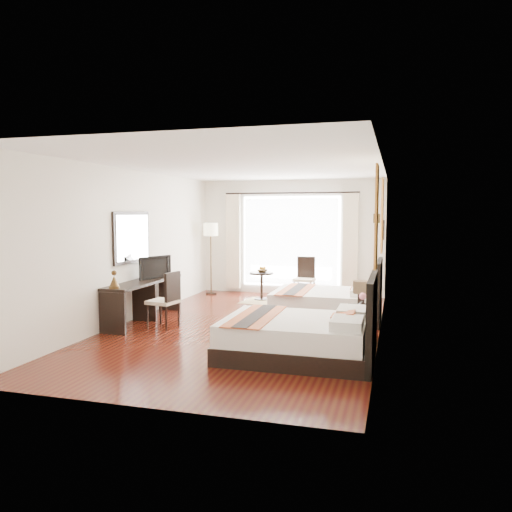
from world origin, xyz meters
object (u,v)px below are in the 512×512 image
(bed_far, at_px, (330,303))
(side_table, at_px, (262,286))
(vase, at_px, (362,306))
(window_chair, at_px, (304,286))
(console_desk, at_px, (144,301))
(television, at_px, (153,267))
(table_lamp, at_px, (361,289))
(fruit_bowl, at_px, (263,271))
(floor_lamp, at_px, (211,234))
(desk_chair, at_px, (164,311))
(nightstand, at_px, (361,323))
(bed_near, at_px, (302,336))

(bed_far, height_order, side_table, bed_far)
(vase, relative_size, window_chair, 0.15)
(bed_far, xyz_separation_m, console_desk, (-3.29, -1.16, 0.08))
(television, bearing_deg, table_lamp, -74.64)
(console_desk, height_order, fruit_bowl, console_desk)
(floor_lamp, bearing_deg, desk_chair, -82.12)
(television, distance_m, window_chair, 3.78)
(table_lamp, relative_size, window_chair, 0.43)
(nightstand, distance_m, television, 4.06)
(nightstand, height_order, vase, vase)
(bed_near, height_order, floor_lamp, floor_lamp)
(floor_lamp, relative_size, side_table, 2.72)
(bed_far, height_order, vase, bed_far)
(floor_lamp, xyz_separation_m, side_table, (1.41, -0.45, -1.16))
(vase, bearing_deg, nightstand, 99.59)
(floor_lamp, height_order, window_chair, floor_lamp)
(console_desk, bearing_deg, side_table, 61.05)
(table_lamp, distance_m, vase, 0.40)
(side_table, height_order, fruit_bowl, fruit_bowl)
(vase, bearing_deg, desk_chair, 178.16)
(table_lamp, relative_size, console_desk, 0.19)
(console_desk, bearing_deg, desk_chair, -33.59)
(nightstand, relative_size, console_desk, 0.25)
(fruit_bowl, bearing_deg, table_lamp, -50.43)
(vase, relative_size, television, 0.19)
(nightstand, distance_m, floor_lamp, 5.37)
(nightstand, height_order, television, television)
(table_lamp, distance_m, side_table, 3.83)
(nightstand, height_order, floor_lamp, floor_lamp)
(desk_chair, xyz_separation_m, fruit_bowl, (0.93, 3.15, 0.37))
(window_chair, bearing_deg, console_desk, -35.34)
(bed_far, xyz_separation_m, fruit_bowl, (-1.75, 1.59, 0.38))
(window_chair, bearing_deg, table_lamp, 26.96)
(desk_chair, bearing_deg, bed_far, -141.19)
(nightstand, bearing_deg, bed_near, -121.03)
(bed_near, distance_m, fruit_bowl, 4.61)
(fruit_bowl, bearing_deg, bed_far, -42.18)
(desk_chair, relative_size, fruit_bowl, 4.14)
(floor_lamp, bearing_deg, nightstand, -42.32)
(vase, relative_size, floor_lamp, 0.08)
(console_desk, bearing_deg, television, 86.43)
(side_table, height_order, window_chair, window_chair)
(bed_far, xyz_separation_m, table_lamp, (0.67, -1.34, 0.49))
(bed_near, bearing_deg, table_lamp, 62.40)
(floor_lamp, bearing_deg, vase, -43.54)
(bed_far, xyz_separation_m, side_table, (-1.77, 1.58, 0.03))
(television, relative_size, desk_chair, 0.76)
(floor_lamp, bearing_deg, window_chair, -1.16)
(nightstand, xyz_separation_m, television, (-3.95, 0.65, 0.71))
(bed_far, xyz_separation_m, desk_chair, (-2.68, -1.56, 0.01))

